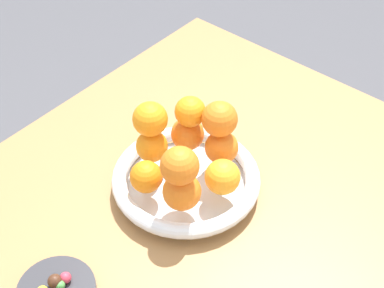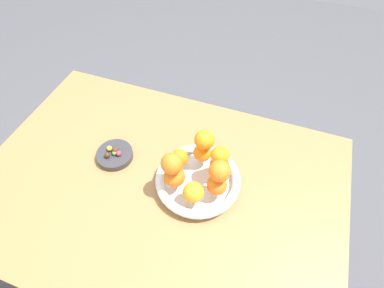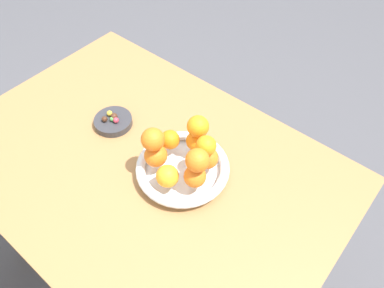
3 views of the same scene
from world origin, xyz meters
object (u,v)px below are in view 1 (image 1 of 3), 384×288
Objects in this scene: orange_8 at (150,119)px; orange_5 at (223,177)px; fruit_bowl at (186,180)px; orange_0 at (222,147)px; orange_7 at (190,112)px; candy_ball_4 at (66,278)px; dining_table at (161,274)px; orange_2 at (152,146)px; orange_9 at (178,165)px; candy_ball_0 at (55,281)px; candy_ball_2 at (60,285)px; orange_6 at (220,119)px; orange_4 at (184,193)px; orange_3 at (146,177)px; orange_1 at (188,134)px.

orange_5 is at bearing 96.75° from orange_8.
orange_0 reaches higher than fruit_bowl.
candy_ball_4 is at bearing 5.49° from orange_7.
dining_table is 0.22m from orange_2.
orange_8 reaches higher than orange_7.
orange_9 is 0.23m from candy_ball_4.
orange_5 reaches higher than orange_2.
orange_9 is 2.83× the size of candy_ball_0.
orange_7 is 3.48× the size of candy_ball_2.
orange_9 reaches higher than orange_6.
orange_2 is 0.90× the size of orange_4.
candy_ball_4 is at bearing -14.67° from orange_5.
orange_0 reaches higher than orange_2.
orange_9 is (0.12, 0.01, 0.06)m from orange_0.
candy_ball_0 is (0.22, -0.05, -0.04)m from orange_4.
orange_8 is at bearing -84.75° from fruit_bowl.
candy_ball_2 is at bearing -9.80° from orange_9.
orange_5 is 0.97× the size of orange_9.
candy_ball_0 reaches higher than candy_ball_4.
dining_table is 18.76× the size of orange_8.
orange_8 is at bearing -51.38° from orange_6.
orange_7 is at bearing -147.44° from orange_9.
orange_3 is at bearing -172.78° from candy_ball_2.
orange_9 reaches higher than orange_4.
orange_7 is (-0.11, -0.08, 0.05)m from orange_4.
candy_ball_2 is (0.22, -0.04, -0.10)m from orange_9.
fruit_bowl is at bearing -15.18° from orange_6.
orange_5 reaches higher than orange_3.
orange_8 is at bearing -83.25° from orange_5.
candy_ball_4 is at bearing -167.17° from candy_ball_2.
orange_4 reaches higher than orange_2.
orange_2 reaches higher than fruit_bowl.
orange_9 is (0.05, 0.11, 0.01)m from orange_8.
dining_table is 0.20m from candy_ball_4.
orange_7 is (-0.06, 0.03, 0.06)m from orange_2.
candy_ball_2 is (0.16, -0.04, 0.12)m from dining_table.
fruit_bowl reaches higher than dining_table.
orange_8 is 0.30m from candy_ball_2.
orange_3 reaches higher than dining_table.
orange_8 reaches higher than orange_5.
orange_4 is at bearing 118.76° from orange_9.
candy_ball_2 is (0.29, -0.07, -0.04)m from orange_5.
orange_7 reaches higher than candy_ball_0.
orange_2 is 0.27m from candy_ball_4.
orange_1 is 0.97× the size of orange_9.
candy_ball_0 is at bearing -13.59° from orange_4.
candy_ball_2 is at bearing -0.02° from fruit_bowl.
orange_8 is 0.28m from candy_ball_4.
orange_9 is at bearing 5.69° from orange_0.
orange_5 is at bearing 156.10° from orange_9.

